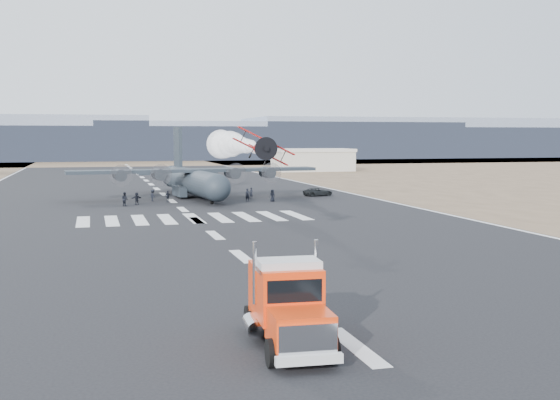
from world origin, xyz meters
name	(u,v)px	position (x,y,z in m)	size (l,w,h in m)	color
ground	(356,347)	(0.00, 0.00, 0.00)	(500.00, 500.00, 0.00)	black
scrub_far	(123,162)	(0.00, 230.00, 0.00)	(500.00, 80.00, 0.00)	brown
runway_markings	(183,209)	(0.00, 60.00, 0.01)	(60.00, 260.00, 0.01)	silver
ridge_seg_d	(119,143)	(0.00, 260.00, 6.50)	(150.00, 50.00, 13.00)	slate
ridge_seg_e	(276,140)	(65.00, 260.00, 7.50)	(150.00, 50.00, 15.00)	slate
ridge_seg_f	(416,138)	(130.00, 260.00, 8.50)	(150.00, 50.00, 17.00)	slate
ridge_seg_g	(542,142)	(195.00, 260.00, 6.50)	(150.00, 50.00, 13.00)	slate
hangar_right	(313,160)	(46.00, 150.00, 3.01)	(20.50, 12.50, 5.90)	#B2AC9E
semi_truck	(288,303)	(-2.82, 0.94, 1.89)	(3.29, 8.67, 3.85)	black
aerobatic_biplane	(262,148)	(3.56, 32.07, 8.16)	(5.07, 5.00, 3.59)	red
smoke_trail	(228,144)	(4.29, 51.74, 8.32)	(3.51, 23.66, 3.51)	white
transport_aircraft	(193,179)	(3.71, 76.97, 2.77)	(37.25, 30.62, 10.75)	#1D252C
support_vehicle	(318,192)	(22.75, 74.50, 0.64)	(2.12, 4.59, 1.28)	black
crew_a	(251,193)	(11.68, 72.38, 0.83)	(0.60, 0.50, 1.66)	black
crew_b	(125,199)	(-6.84, 66.33, 0.92)	(0.90, 0.55, 1.85)	black
crew_c	(153,195)	(-2.69, 72.18, 0.83)	(1.07, 0.50, 1.66)	black
crew_d	(168,197)	(-0.78, 70.26, 0.80)	(0.93, 0.48, 1.59)	black
crew_e	(272,195)	(13.63, 67.45, 0.86)	(0.84, 0.51, 1.72)	black
crew_f	(137,199)	(-5.20, 67.67, 0.84)	(1.55, 0.50, 1.67)	black
crew_g	(248,195)	(10.24, 68.32, 0.92)	(0.67, 0.55, 1.85)	black
crew_h	(222,194)	(7.03, 70.76, 0.88)	(0.86, 0.53, 1.77)	black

